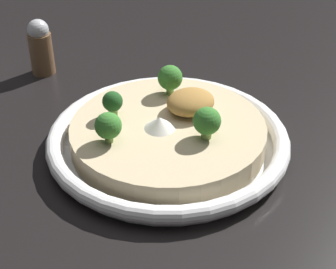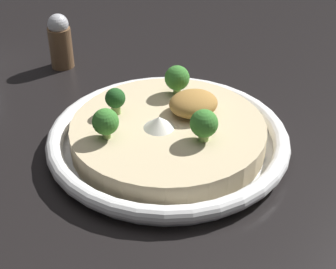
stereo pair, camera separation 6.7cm
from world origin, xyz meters
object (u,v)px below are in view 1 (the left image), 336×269
broccoli_back_left (207,122)px  broccoli_front (113,103)px  broccoli_front_right (108,126)px  broccoli_front_left (170,78)px  risotto_bowl (168,137)px  pepper_shaker (41,47)px

broccoli_back_left → broccoli_front: bearing=-61.5°
broccoli_front_right → broccoli_front_left: size_ratio=0.94×
broccoli_front → broccoli_front_right: (0.04, 0.04, 0.00)m
broccoli_front_left → broccoli_front_right: bearing=18.9°
risotto_bowl → broccoli_front_right: 0.09m
broccoli_back_left → pepper_shaker: size_ratio=0.45×
risotto_bowl → broccoli_front_left: size_ratio=7.46×
broccoli_back_left → broccoli_front: 0.13m
risotto_bowl → broccoli_back_left: broccoli_back_left is taller
broccoli_front → broccoli_front_left: size_ratio=0.86×
risotto_bowl → broccoli_front: 0.09m
risotto_bowl → pepper_shaker: bearing=-85.7°
broccoli_back_left → broccoli_front_left: (-0.04, -0.11, 0.00)m
risotto_bowl → broccoli_front_left: (-0.05, -0.06, 0.04)m
broccoli_back_left → broccoli_front_left: bearing=-107.4°
pepper_shaker → broccoli_back_left: bearing=96.6°
risotto_bowl → broccoli_back_left: 0.07m
broccoli_back_left → broccoli_front_left: size_ratio=0.98×
broccoli_back_left → broccoli_front_right: (0.10, -0.07, -0.00)m
risotto_bowl → pepper_shaker: 0.30m
broccoli_front_right → pepper_shaker: (-0.06, -0.29, -0.01)m
risotto_bowl → broccoli_front_right: broccoli_front_right is taller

